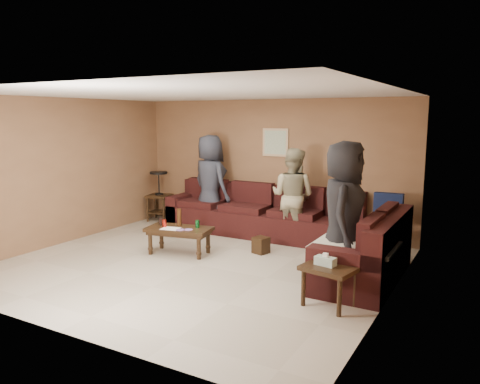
{
  "coord_description": "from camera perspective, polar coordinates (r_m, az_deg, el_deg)",
  "views": [
    {
      "loc": [
        3.81,
        -5.51,
        2.18
      ],
      "look_at": [
        0.25,
        0.85,
        1.0
      ],
      "focal_mm": 35.0,
      "sensor_mm": 36.0,
      "label": 1
    }
  ],
  "objects": [
    {
      "name": "wall_art",
      "position": [
        8.82,
        4.34,
        6.05
      ],
      "size": [
        0.52,
        0.04,
        0.52
      ],
      "color": "tan",
      "rests_on": "ground"
    },
    {
      "name": "coffee_table",
      "position": [
        7.56,
        -7.46,
        -4.78
      ],
      "size": [
        1.11,
        0.7,
        0.71
      ],
      "rotation": [
        0.0,
        0.0,
        0.19
      ],
      "color": "black",
      "rests_on": "ground"
    },
    {
      "name": "person_left",
      "position": [
        9.05,
        -3.65,
        1.17
      ],
      "size": [
        1.05,
        0.87,
        1.84
      ],
      "primitive_type": "imported",
      "rotation": [
        0.0,
        0.0,
        2.78
      ],
      "color": "#292E3A",
      "rests_on": "ground"
    },
    {
      "name": "waste_bin",
      "position": [
        7.58,
        2.56,
        -6.49
      ],
      "size": [
        0.27,
        0.27,
        0.26
      ],
      "primitive_type": "cube",
      "rotation": [
        0.0,
        0.0,
        -0.27
      ],
      "color": "black",
      "rests_on": "ground"
    },
    {
      "name": "side_table_right",
      "position": [
        5.55,
        10.79,
        -9.5
      ],
      "size": [
        0.67,
        0.59,
        0.63
      ],
      "rotation": [
        0.0,
        0.0,
        -0.2
      ],
      "color": "black",
      "rests_on": "ground"
    },
    {
      "name": "person_middle",
      "position": [
        8.1,
        6.42,
        -0.48
      ],
      "size": [
        0.84,
        0.67,
        1.65
      ],
      "primitive_type": "imported",
      "rotation": [
        0.0,
        0.0,
        3.09
      ],
      "color": "gray",
      "rests_on": "ground"
    },
    {
      "name": "sectional_sofa",
      "position": [
        7.86,
        5.99,
        -4.5
      ],
      "size": [
        4.65,
        2.9,
        0.97
      ],
      "color": "#341111",
      "rests_on": "ground"
    },
    {
      "name": "person_right",
      "position": [
        6.21,
        12.52,
        -2.55
      ],
      "size": [
        0.75,
        1.01,
        1.88
      ],
      "primitive_type": "imported",
      "rotation": [
        0.0,
        0.0,
        1.75
      ],
      "color": "black",
      "rests_on": "ground"
    },
    {
      "name": "end_table_left",
      "position": [
        9.99,
        -9.83,
        -0.37
      ],
      "size": [
        0.54,
        0.54,
        1.04
      ],
      "rotation": [
        0.0,
        0.0,
        0.22
      ],
      "color": "black",
      "rests_on": "ground"
    },
    {
      "name": "room",
      "position": [
        6.72,
        -5.43,
        4.74
      ],
      "size": [
        5.6,
        5.5,
        2.5
      ],
      "color": "#B1A895",
      "rests_on": "ground"
    }
  ]
}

